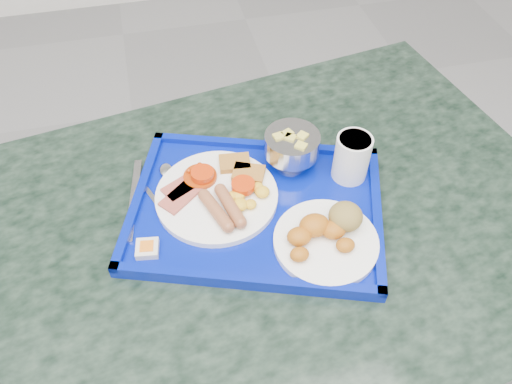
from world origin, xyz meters
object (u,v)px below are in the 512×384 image
table (250,283)px  fruit_bowl (292,145)px  tray (256,209)px  juice_cup (352,156)px  main_plate (220,193)px  bread_plate (327,234)px

table → fruit_bowl: fruit_bowl is taller
table → tray: size_ratio=2.48×
juice_cup → fruit_bowl: bearing=150.4°
main_plate → fruit_bowl: fruit_bowl is taller
table → main_plate: bearing=120.1°
table → juice_cup: size_ratio=14.23×
tray → main_plate: 0.07m
tray → juice_cup: (0.19, 0.04, 0.05)m
table → juice_cup: (0.21, 0.07, 0.25)m
tray → juice_cup: juice_cup is taller
tray → bread_plate: bearing=-45.2°
main_plate → juice_cup: bearing=0.1°
main_plate → juice_cup: (0.25, 0.00, 0.04)m
table → main_plate: main_plate is taller
main_plate → tray: bearing=-31.7°
tray → main_plate: main_plate is taller
juice_cup → main_plate: bearing=-179.9°
tray → bread_plate: (0.10, -0.10, 0.02)m
fruit_bowl → juice_cup: juice_cup is taller
main_plate → fruit_bowl: bearing=20.5°
table → fruit_bowl: bearing=47.8°
table → bread_plate: size_ratio=7.38×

